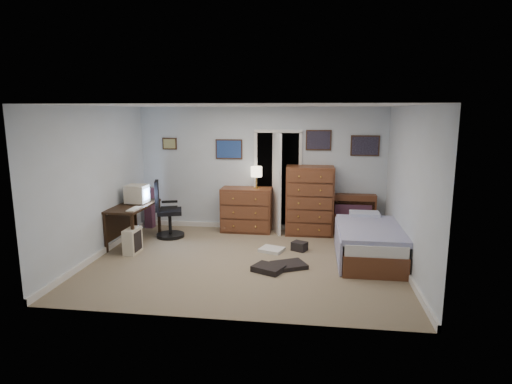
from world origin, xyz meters
TOP-DOWN VIEW (x-y plane):
  - floor at (0.00, 0.00)m, footprint 5.00×4.00m
  - computer_desk at (-2.29, 0.71)m, footprint 0.61×1.27m
  - crt_monitor at (-2.18, 0.86)m, footprint 0.38×0.36m
  - keyboard at (-2.02, 0.36)m, footprint 0.16×0.39m
  - pc_tower at (-2.00, 0.16)m, footprint 0.21×0.41m
  - office_chair at (-1.73, 1.15)m, footprint 0.67×0.67m
  - media_stack at (-2.32, 1.77)m, footprint 0.18×0.18m
  - low_dresser at (-0.26, 1.77)m, footprint 1.01×0.51m
  - table_lamp at (-0.06, 1.77)m, footprint 0.23×0.23m
  - doorway at (0.35, 2.27)m, footprint 0.96×1.12m
  - tall_dresser at (1.00, 1.75)m, footprint 0.94×0.57m
  - headboard_bookcase at (1.86, 1.86)m, footprint 0.89×0.23m
  - bed at (1.99, 0.41)m, footprint 1.03×1.90m
  - wall_posters at (0.57, 1.98)m, footprint 4.38×0.04m
  - floor_clutter at (0.59, 0.04)m, footprint 0.90×1.45m

SIDE VIEW (x-z plane):
  - floor at x=0.00m, z-range -0.02..0.00m
  - floor_clutter at x=0.59m, z-range -0.03..0.12m
  - pc_tower at x=-2.00m, z-range 0.00..0.43m
  - bed at x=1.99m, z-range -0.02..0.60m
  - media_stack at x=-2.32m, z-range 0.00..0.84m
  - headboard_bookcase at x=1.86m, z-range 0.02..0.82m
  - office_chair at x=-1.73m, z-range -0.13..0.98m
  - low_dresser at x=-0.26m, z-range 0.00..0.89m
  - computer_desk at x=-2.29m, z-range 0.19..0.92m
  - tall_dresser at x=1.00m, z-range 0.00..1.36m
  - keyboard at x=-2.02m, z-range 0.72..0.74m
  - crt_monitor at x=-2.18m, z-range 0.73..1.07m
  - doorway at x=0.35m, z-range -0.02..2.03m
  - table_lamp at x=-0.06m, z-range 1.00..1.43m
  - wall_posters at x=0.57m, z-range 1.45..2.05m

